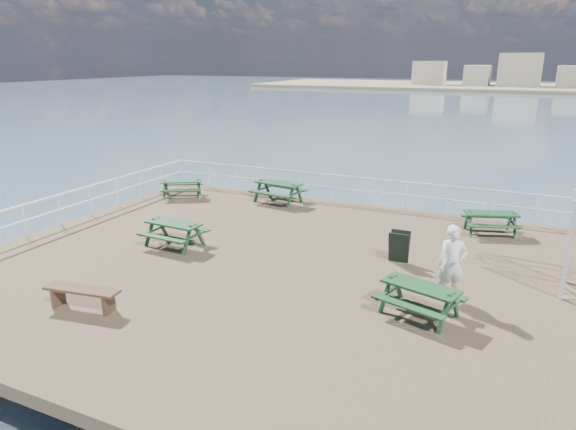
{
  "coord_description": "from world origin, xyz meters",
  "views": [
    {
      "loc": [
        5.25,
        -11.92,
        5.48
      ],
      "look_at": [
        -0.77,
        1.08,
        1.1
      ],
      "focal_mm": 32.0,
      "sensor_mm": 36.0,
      "label": 1
    }
  ],
  "objects_px": {
    "picnic_table_e": "(420,293)",
    "flat_bench_near": "(82,293)",
    "picnic_table_b": "(278,188)",
    "picnic_table_d": "(174,229)",
    "picnic_table_a": "(182,185)",
    "person": "(452,264)",
    "picnic_table_c": "(491,218)"
  },
  "relations": [
    {
      "from": "picnic_table_c",
      "to": "person",
      "type": "relative_size",
      "value": 1.07
    },
    {
      "from": "picnic_table_a",
      "to": "flat_bench_near",
      "type": "xyz_separation_m",
      "value": [
        3.9,
        -9.14,
        -0.12
      ]
    },
    {
      "from": "picnic_table_a",
      "to": "picnic_table_e",
      "type": "xyz_separation_m",
      "value": [
        10.9,
        -6.21,
        0.02
      ]
    },
    {
      "from": "flat_bench_near",
      "to": "picnic_table_b",
      "type": "bearing_deg",
      "value": 81.05
    },
    {
      "from": "picnic_table_b",
      "to": "picnic_table_d",
      "type": "distance_m",
      "value": 5.85
    },
    {
      "from": "picnic_table_d",
      "to": "picnic_table_e",
      "type": "xyz_separation_m",
      "value": [
        7.65,
        -1.35,
        -0.02
      ]
    },
    {
      "from": "picnic_table_d",
      "to": "person",
      "type": "relative_size",
      "value": 0.99
    },
    {
      "from": "person",
      "to": "picnic_table_e",
      "type": "bearing_deg",
      "value": -134.96
    },
    {
      "from": "picnic_table_b",
      "to": "picnic_table_d",
      "type": "height_order",
      "value": "picnic_table_b"
    },
    {
      "from": "picnic_table_b",
      "to": "flat_bench_near",
      "type": "xyz_separation_m",
      "value": [
        -0.05,
        -10.08,
        -0.2
      ]
    },
    {
      "from": "picnic_table_d",
      "to": "picnic_table_b",
      "type": "bearing_deg",
      "value": 86.7
    },
    {
      "from": "flat_bench_near",
      "to": "picnic_table_a",
      "type": "bearing_deg",
      "value": 104.44
    },
    {
      "from": "picnic_table_d",
      "to": "flat_bench_near",
      "type": "height_order",
      "value": "picnic_table_d"
    },
    {
      "from": "picnic_table_e",
      "to": "flat_bench_near",
      "type": "distance_m",
      "value": 7.59
    },
    {
      "from": "picnic_table_a",
      "to": "person",
      "type": "height_order",
      "value": "person"
    },
    {
      "from": "picnic_table_a",
      "to": "picnic_table_c",
      "type": "distance_m",
      "value": 11.9
    },
    {
      "from": "picnic_table_c",
      "to": "picnic_table_d",
      "type": "relative_size",
      "value": 1.09
    },
    {
      "from": "picnic_table_e",
      "to": "picnic_table_b",
      "type": "bearing_deg",
      "value": 150.44
    },
    {
      "from": "picnic_table_d",
      "to": "flat_bench_near",
      "type": "xyz_separation_m",
      "value": [
        0.65,
        -4.28,
        -0.15
      ]
    },
    {
      "from": "picnic_table_a",
      "to": "person",
      "type": "distance_m",
      "value": 12.52
    },
    {
      "from": "picnic_table_c",
      "to": "picnic_table_b",
      "type": "bearing_deg",
      "value": 157.26
    },
    {
      "from": "picnic_table_b",
      "to": "picnic_table_c",
      "type": "bearing_deg",
      "value": 4.8
    },
    {
      "from": "picnic_table_a",
      "to": "picnic_table_b",
      "type": "relative_size",
      "value": 0.99
    },
    {
      "from": "picnic_table_e",
      "to": "picnic_table_d",
      "type": "bearing_deg",
      "value": -173.72
    },
    {
      "from": "picnic_table_c",
      "to": "person",
      "type": "distance_m",
      "value": 5.6
    },
    {
      "from": "picnic_table_b",
      "to": "picnic_table_c",
      "type": "height_order",
      "value": "picnic_table_b"
    },
    {
      "from": "picnic_table_b",
      "to": "picnic_table_e",
      "type": "xyz_separation_m",
      "value": [
        6.95,
        -7.15,
        -0.06
      ]
    },
    {
      "from": "picnic_table_e",
      "to": "picnic_table_a",
      "type": "bearing_deg",
      "value": 166.59
    },
    {
      "from": "picnic_table_a",
      "to": "picnic_table_d",
      "type": "relative_size",
      "value": 1.13
    },
    {
      "from": "picnic_table_c",
      "to": "picnic_table_e",
      "type": "relative_size",
      "value": 1.0
    },
    {
      "from": "picnic_table_a",
      "to": "picnic_table_d",
      "type": "bearing_deg",
      "value": -85.53
    },
    {
      "from": "picnic_table_d",
      "to": "picnic_table_e",
      "type": "bearing_deg",
      "value": -6.42
    }
  ]
}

